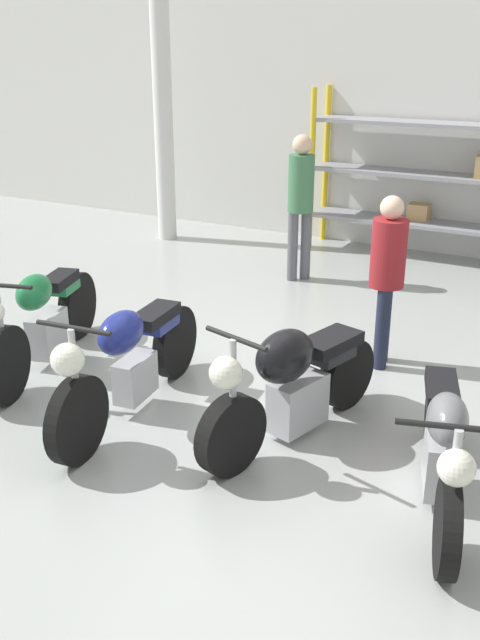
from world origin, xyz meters
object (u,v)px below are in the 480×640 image
object	(u,v)px
person_browsing	(387,269)
person_near_rack	(301,196)
motorcycle_green	(44,320)
motorcycle_grey	(442,444)
motorcycle_blue	(129,360)
shelving_rack	(468,182)
motorcycle_black	(293,382)

from	to	relation	value
person_browsing	person_near_rack	size ratio (longest dim) A/B	0.89
motorcycle_green	person_browsing	size ratio (longest dim) A/B	1.31
person_browsing	person_near_rack	distance (m)	2.65
motorcycle_green	person_browsing	world-z (taller)	person_browsing
person_browsing	motorcycle_grey	bearing A→B (deg)	104.75
person_browsing	person_near_rack	bearing A→B (deg)	-62.10
motorcycle_blue	person_near_rack	bearing A→B (deg)	177.60
shelving_rack	motorcycle_grey	xyz separation A→B (m)	(1.08, -5.66, -0.69)
motorcycle_black	person_browsing	distance (m)	1.71
shelving_rack	person_browsing	size ratio (longest dim) A/B	2.57
motorcycle_blue	motorcycle_black	size ratio (longest dim) A/B	1.14
motorcycle_blue	motorcycle_black	distance (m)	1.34
motorcycle_black	person_near_rack	distance (m)	3.99
shelving_rack	motorcycle_blue	distance (m)	5.88
motorcycle_grey	person_near_rack	size ratio (longest dim) A/B	1.08
shelving_rack	motorcycle_blue	world-z (taller)	shelving_rack
motorcycle_black	person_near_rack	xyz separation A→B (m)	(-1.54, 3.63, 0.61)
motorcycle_green	motorcycle_black	bearing A→B (deg)	71.19
motorcycle_blue	motorcycle_grey	xyz separation A→B (m)	(2.50, 0.02, -0.07)
motorcycle_blue	person_near_rack	size ratio (longest dim) A/B	1.21
motorcycle_grey	person_browsing	xyz separation A→B (m)	(-1.00, 1.91, 0.52)
shelving_rack	motorcycle_blue	bearing A→B (deg)	-104.06
shelving_rack	person_browsing	xyz separation A→B (m)	(0.08, -3.75, -0.16)
motorcycle_grey	motorcycle_blue	bearing A→B (deg)	-106.11
motorcycle_blue	person_browsing	xyz separation A→B (m)	(1.50, 1.93, 0.45)
motorcycle_blue	motorcycle_grey	distance (m)	2.50
motorcycle_black	motorcycle_grey	bearing A→B (deg)	92.31
motorcycle_blue	motorcycle_grey	bearing A→B (deg)	84.56
motorcycle_blue	person_browsing	size ratio (longest dim) A/B	1.37
shelving_rack	motorcycle_grey	distance (m)	5.80
motorcycle_black	motorcycle_grey	world-z (taller)	motorcycle_black
motorcycle_black	motorcycle_grey	size ratio (longest dim) A/B	0.99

